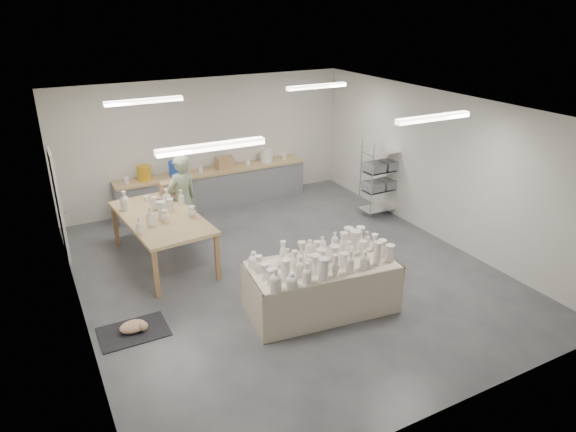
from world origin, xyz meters
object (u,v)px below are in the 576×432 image
work_table (161,214)px  drying_table (322,284)px  red_stool (181,224)px  potter (182,199)px

work_table → drying_table: bearing=-64.3°
drying_table → work_table: (-1.74, 2.92, 0.47)m
drying_table → red_stool: bearing=113.9°
red_stool → work_table: bearing=-125.4°
work_table → red_stool: 1.21m
work_table → red_stool: (0.59, 0.83, -0.65)m
drying_table → potter: 3.70m
red_stool → potter: bearing=-90.0°
work_table → potter: 0.81m
drying_table → work_table: work_table is taller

